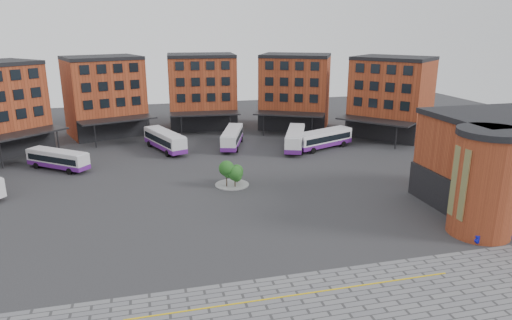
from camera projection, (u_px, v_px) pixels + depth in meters
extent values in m
plane|color=#28282B|center=(236.00, 224.00, 47.59)|extent=(160.00, 160.00, 0.00)
cube|color=gold|center=(298.00, 295.00, 35.03)|extent=(26.00, 0.15, 0.02)
cube|color=black|center=(16.00, 145.00, 71.40)|extent=(10.00, 9.07, 4.00)
cube|color=black|center=(10.00, 99.00, 69.26)|extent=(8.60, 7.77, 8.00)
cube|color=black|center=(23.00, 134.00, 69.58)|extent=(12.61, 11.97, 0.25)
cylinder|color=black|center=(1.00, 155.00, 65.56)|extent=(0.20, 0.20, 4.00)
cylinder|color=black|center=(58.00, 142.00, 72.81)|extent=(0.20, 0.20, 4.00)
cube|color=#943D20|center=(105.00, 97.00, 85.22)|extent=(15.55, 13.69, 14.00)
cube|color=black|center=(115.00, 128.00, 82.73)|extent=(12.45, 4.71, 4.00)
cube|color=black|center=(101.00, 58.00, 83.15)|extent=(15.65, 13.97, 0.60)
cube|color=black|center=(112.00, 89.00, 80.54)|extent=(10.87, 3.87, 8.00)
cube|color=black|center=(118.00, 120.00, 80.28)|extent=(13.72, 8.39, 0.25)
cylinder|color=black|center=(95.00, 136.00, 77.02)|extent=(0.20, 0.20, 4.00)
cylinder|color=black|center=(147.00, 130.00, 81.79)|extent=(0.20, 0.20, 4.00)
cube|color=#943D20|center=(202.00, 92.00, 91.85)|extent=(13.67, 10.88, 14.00)
cube|color=black|center=(204.00, 121.00, 88.68)|extent=(13.00, 1.41, 4.00)
cube|color=black|center=(201.00, 55.00, 89.79)|extent=(13.69, 11.18, 0.60)
cube|color=black|center=(203.00, 84.00, 86.46)|extent=(11.42, 0.95, 8.00)
cube|color=black|center=(205.00, 113.00, 85.90)|extent=(13.28, 5.30, 0.25)
cylinder|color=black|center=(181.00, 127.00, 84.00)|extent=(0.20, 0.20, 4.00)
cylinder|color=black|center=(230.00, 125.00, 85.54)|extent=(0.20, 0.20, 4.00)
cube|color=#943D20|center=(295.00, 93.00, 91.43)|extent=(16.12, 14.81, 14.00)
cube|color=black|center=(291.00, 122.00, 88.31)|extent=(11.81, 6.35, 4.00)
cube|color=black|center=(296.00, 55.00, 89.37)|extent=(16.26, 15.08, 0.60)
cube|color=black|center=(291.00, 85.00, 86.08)|extent=(10.26, 5.33, 8.00)
cube|color=black|center=(289.00, 114.00, 85.54)|extent=(13.58, 9.82, 0.25)
cylinder|color=black|center=(263.00, 125.00, 85.40)|extent=(0.20, 0.20, 4.00)
cylinder|color=black|center=(312.00, 127.00, 83.46)|extent=(0.20, 0.20, 4.00)
cube|color=#943D20|center=(391.00, 99.00, 84.02)|extent=(16.02, 16.39, 14.00)
cube|color=black|center=(379.00, 130.00, 81.66)|extent=(8.74, 10.28, 4.00)
cube|color=black|center=(394.00, 58.00, 81.96)|extent=(16.25, 16.58, 0.60)
cube|color=black|center=(382.00, 90.00, 79.47)|extent=(7.47, 8.86, 8.00)
cube|color=black|center=(375.00, 121.00, 79.27)|extent=(11.73, 12.79, 0.25)
cylinder|color=black|center=(346.00, 131.00, 80.99)|extent=(0.20, 0.20, 4.00)
cylinder|color=black|center=(396.00, 138.00, 75.88)|extent=(0.20, 0.20, 4.00)
cube|color=#943D20|center=(499.00, 163.00, 51.36)|extent=(14.00, 12.00, 10.00)
cube|color=black|center=(507.00, 117.00, 49.86)|extent=(14.40, 12.40, 0.60)
cube|color=black|center=(441.00, 194.00, 50.54)|extent=(0.40, 12.00, 4.00)
cylinder|color=#943D20|center=(484.00, 186.00, 44.14)|extent=(6.00, 6.00, 10.00)
cylinder|color=black|center=(492.00, 132.00, 42.64)|extent=(6.40, 6.40, 0.60)
cube|color=#DA4C19|center=(459.00, 183.00, 43.31)|extent=(0.12, 2.20, 7.00)
cylinder|color=gray|center=(232.00, 185.00, 59.21)|extent=(4.40, 4.40, 0.12)
cylinder|color=#332114|center=(227.00, 180.00, 58.22)|extent=(0.14, 0.14, 1.81)
sphere|color=#194316|center=(226.00, 168.00, 57.76)|extent=(1.98, 1.98, 1.98)
sphere|color=#194316|center=(228.00, 173.00, 57.82)|extent=(1.39, 1.39, 1.39)
cylinder|color=#332114|center=(237.00, 179.00, 59.80)|extent=(0.14, 0.14, 1.22)
sphere|color=#194316|center=(237.00, 171.00, 59.49)|extent=(1.64, 1.64, 1.64)
sphere|color=#194316|center=(239.00, 174.00, 59.50)|extent=(1.15, 1.15, 1.15)
cylinder|color=#332114|center=(235.00, 182.00, 58.15)|extent=(0.14, 0.14, 1.35)
sphere|color=#194316|center=(235.00, 173.00, 57.81)|extent=(1.87, 1.87, 1.87)
sphere|color=#194316|center=(237.00, 177.00, 57.83)|extent=(1.31, 1.31, 1.31)
cube|color=silver|center=(58.00, 159.00, 65.23)|extent=(9.21, 7.99, 2.22)
cube|color=black|center=(58.00, 158.00, 65.19)|extent=(8.62, 7.54, 0.86)
cube|color=silver|center=(57.00, 151.00, 64.91)|extent=(8.84, 7.67, 0.11)
cube|color=black|center=(33.00, 153.00, 67.11)|extent=(1.30, 1.58, 1.00)
cube|color=#5C1C80|center=(58.00, 164.00, 65.46)|extent=(9.26, 8.05, 0.63)
cylinder|color=black|center=(36.00, 166.00, 65.84)|extent=(0.88, 0.78, 0.91)
cylinder|color=black|center=(49.00, 162.00, 67.81)|extent=(0.88, 0.78, 0.91)
cylinder|color=black|center=(69.00, 171.00, 63.30)|extent=(0.88, 0.78, 0.91)
cylinder|color=black|center=(81.00, 167.00, 65.28)|extent=(0.88, 0.78, 0.91)
cube|color=silver|center=(165.00, 140.00, 75.17)|extent=(6.46, 11.62, 2.55)
cube|color=black|center=(165.00, 139.00, 75.12)|extent=(6.19, 10.78, 0.99)
cube|color=silver|center=(164.00, 132.00, 74.79)|extent=(6.20, 11.15, 0.12)
cube|color=black|center=(151.00, 132.00, 79.53)|extent=(2.11, 0.89, 1.14)
cube|color=#5C1C80|center=(165.00, 145.00, 75.43)|extent=(6.51, 11.67, 0.73)
cylinder|color=black|center=(149.00, 144.00, 77.72)|extent=(0.66, 1.08, 1.04)
cylinder|color=black|center=(163.00, 142.00, 79.14)|extent=(0.66, 1.08, 1.04)
cylinder|color=black|center=(167.00, 153.00, 71.95)|extent=(0.66, 1.08, 1.04)
cylinder|color=black|center=(182.00, 151.00, 73.37)|extent=(0.66, 1.08, 1.04)
cube|color=white|center=(232.00, 137.00, 77.41)|extent=(5.80, 11.10, 2.42)
cube|color=black|center=(232.00, 136.00, 77.36)|extent=(5.58, 10.29, 0.94)
cube|color=silver|center=(232.00, 130.00, 77.05)|extent=(5.57, 10.66, 0.12)
cube|color=black|center=(236.00, 129.00, 82.45)|extent=(2.03, 0.78, 1.09)
cube|color=#5C1C80|center=(232.00, 142.00, 77.65)|extent=(5.85, 11.15, 0.69)
cylinder|color=black|center=(228.00, 139.00, 81.19)|extent=(0.60, 1.03, 0.99)
cylinder|color=black|center=(242.00, 139.00, 81.00)|extent=(0.60, 1.03, 0.99)
cylinder|color=black|center=(222.00, 149.00, 74.53)|extent=(0.60, 1.03, 0.99)
cylinder|color=black|center=(237.00, 149.00, 74.35)|extent=(0.60, 1.03, 0.99)
cube|color=white|center=(295.00, 138.00, 76.15)|extent=(6.83, 11.65, 2.57)
cube|color=black|center=(295.00, 137.00, 76.10)|extent=(6.53, 10.82, 1.00)
cube|color=silver|center=(295.00, 130.00, 75.78)|extent=(6.55, 11.18, 0.13)
cube|color=black|center=(297.00, 129.00, 81.46)|extent=(2.10, 0.96, 1.15)
cube|color=#5C1C80|center=(295.00, 143.00, 76.41)|extent=(6.88, 11.70, 0.73)
cylinder|color=black|center=(289.00, 140.00, 80.21)|extent=(0.69, 1.09, 1.05)
cylinder|color=black|center=(304.00, 141.00, 79.85)|extent=(0.69, 1.09, 1.05)
cylinder|color=black|center=(285.00, 151.00, 73.21)|extent=(0.69, 1.09, 1.05)
cylinder|color=black|center=(302.00, 152.00, 72.85)|extent=(0.69, 1.09, 1.05)
cube|color=white|center=(324.00, 138.00, 76.28)|extent=(11.24, 6.67, 2.48)
cube|color=black|center=(324.00, 137.00, 76.23)|extent=(10.44, 6.37, 0.96)
cube|color=silver|center=(324.00, 131.00, 75.91)|extent=(10.79, 6.40, 0.12)
cube|color=black|center=(346.00, 133.00, 79.38)|extent=(0.95, 2.03, 1.11)
cube|color=#5C1C80|center=(323.00, 143.00, 76.53)|extent=(11.29, 6.72, 0.71)
cylinder|color=black|center=(333.00, 141.00, 79.67)|extent=(1.05, 0.67, 1.01)
cylinder|color=black|center=(343.00, 144.00, 77.74)|extent=(1.05, 0.67, 1.01)
cylinder|color=black|center=(302.00, 147.00, 75.55)|extent=(1.05, 0.67, 1.01)
cylinder|color=black|center=(313.00, 151.00, 73.62)|extent=(1.05, 0.67, 1.01)
imported|color=#0D11B4|center=(489.00, 234.00, 43.81)|extent=(4.11, 1.53, 1.34)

